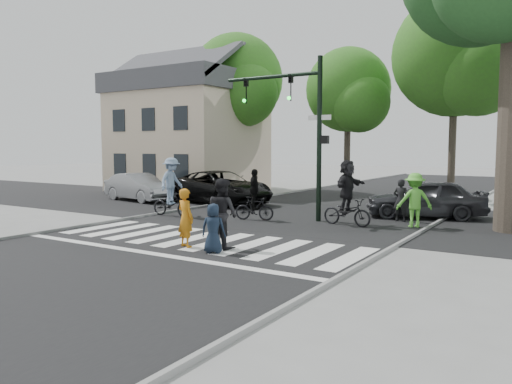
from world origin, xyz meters
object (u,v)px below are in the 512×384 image
at_px(pedestrian_woman, 186,218).
at_px(cyclist_mid, 254,199).
at_px(cyclist_right, 347,196).
at_px(pedestrian_adult, 222,213).
at_px(car_suv, 220,187).
at_px(car_silver, 139,187).
at_px(pedestrian_child, 213,228).
at_px(car_grey, 425,198).
at_px(traffic_signal, 299,116).
at_px(cyclist_left, 172,191).

relative_size(pedestrian_woman, cyclist_mid, 0.84).
distance_m(cyclist_mid, cyclist_right, 3.49).
xyz_separation_m(pedestrian_adult, car_suv, (-6.37, 8.55, -0.16)).
height_order(pedestrian_woman, car_silver, pedestrian_woman).
bearing_deg(pedestrian_child, car_silver, -57.52).
bearing_deg(car_silver, cyclist_right, -89.08).
height_order(cyclist_right, car_grey, cyclist_right).
bearing_deg(traffic_signal, pedestrian_adult, -82.77).
distance_m(pedestrian_woman, pedestrian_adult, 1.03).
relative_size(traffic_signal, car_grey, 1.35).
distance_m(pedestrian_adult, cyclist_mid, 5.24).
distance_m(pedestrian_woman, pedestrian_child, 1.16).
xyz_separation_m(pedestrian_child, cyclist_right, (1.18, 6.12, 0.38)).
xyz_separation_m(pedestrian_child, car_suv, (-6.57, 9.21, 0.15)).
height_order(pedestrian_woman, pedestrian_child, pedestrian_woman).
bearing_deg(cyclist_right, car_suv, 158.22).
bearing_deg(cyclist_right, car_grey, 61.77).
bearing_deg(pedestrian_child, cyclist_right, -121.93).
distance_m(car_silver, car_grey, 13.92).
distance_m(cyclist_right, car_silver, 12.16).
bearing_deg(cyclist_mid, pedestrian_adult, -66.97).
distance_m(pedestrian_woman, car_grey, 10.18).
bearing_deg(traffic_signal, car_silver, 171.29).
relative_size(traffic_signal, pedestrian_child, 4.62).
height_order(traffic_signal, cyclist_left, traffic_signal).
bearing_deg(car_grey, cyclist_left, -80.07).
bearing_deg(car_silver, cyclist_mid, -96.52).
bearing_deg(cyclist_left, cyclist_mid, 14.45).
bearing_deg(car_silver, car_suv, -64.39).
height_order(pedestrian_adult, cyclist_left, cyclist_left).
distance_m(traffic_signal, cyclist_left, 5.77).
height_order(cyclist_right, car_suv, cyclist_right).
relative_size(cyclist_mid, car_grey, 0.43).
height_order(cyclist_mid, cyclist_right, cyclist_right).
relative_size(traffic_signal, car_silver, 1.41).
relative_size(cyclist_mid, car_silver, 0.45).
distance_m(pedestrian_child, cyclist_left, 7.25).
bearing_deg(cyclist_left, car_silver, 147.24).
bearing_deg(pedestrian_adult, cyclist_left, -20.56).
xyz_separation_m(cyclist_mid, car_grey, (5.26, 4.05, -0.03)).
distance_m(pedestrian_child, cyclist_right, 6.24).
relative_size(traffic_signal, cyclist_left, 2.59).
distance_m(pedestrian_adult, cyclist_left, 6.68).
distance_m(cyclist_mid, car_suv, 5.71).
relative_size(pedestrian_adult, car_silver, 0.45).
bearing_deg(car_silver, car_grey, -73.85).
bearing_deg(car_silver, cyclist_left, -112.87).
xyz_separation_m(cyclist_left, car_silver, (-5.26, 3.39, -0.31)).
bearing_deg(pedestrian_child, car_grey, -128.55).
bearing_deg(pedestrian_woman, pedestrian_child, -175.01).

